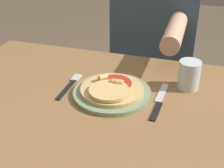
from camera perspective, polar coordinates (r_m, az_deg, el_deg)
name	(u,v)px	position (r m, az deg, el deg)	size (l,w,h in m)	color
dining_table	(101,133)	(1.06, -2.05, -8.91)	(1.11, 0.72, 0.75)	olive
plate	(112,93)	(1.01, 0.00, -1.63)	(0.25, 0.25, 0.01)	gray
pizza	(112,89)	(1.00, -0.09, -0.90)	(0.20, 0.20, 0.04)	tan
fork	(70,85)	(1.07, -7.62, -0.10)	(0.03, 0.18, 0.00)	black
knife	(159,101)	(0.98, 8.64, -3.16)	(0.03, 0.22, 0.00)	black
drinking_glass	(189,75)	(1.06, 13.91, 1.64)	(0.07, 0.07, 0.10)	silver
person_diner	(154,44)	(1.52, 7.75, 7.19)	(0.38, 0.52, 1.21)	#2D2D38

